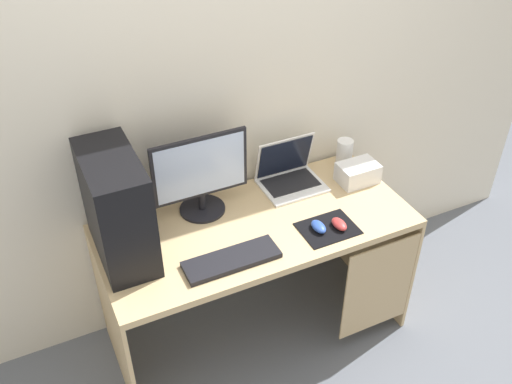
{
  "coord_description": "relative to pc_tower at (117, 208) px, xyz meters",
  "views": [
    {
      "loc": [
        -0.89,
        -1.85,
        2.43
      ],
      "look_at": [
        0.0,
        0.0,
        0.92
      ],
      "focal_mm": 40.06,
      "sensor_mm": 36.0,
      "label": 1
    }
  ],
  "objects": [
    {
      "name": "mouse_right",
      "position": [
        0.93,
        -0.27,
        -0.22
      ],
      "size": [
        0.06,
        0.1,
        0.03
      ],
      "primitive_type": "ellipsoid",
      "color": "#B23333",
      "rests_on": "mousepad"
    },
    {
      "name": "ground_plane",
      "position": [
        0.6,
        -0.07,
        -0.98
      ],
      "size": [
        8.0,
        8.0,
        0.0
      ],
      "primitive_type": "plane",
      "color": "slate"
    },
    {
      "name": "speaker",
      "position": [
        1.24,
        0.17,
        -0.17
      ],
      "size": [
        0.09,
        0.09,
        0.15
      ],
      "primitive_type": "cylinder",
      "color": "white",
      "rests_on": "desk"
    },
    {
      "name": "pc_tower",
      "position": [
        0.0,
        0.0,
        0.0
      ],
      "size": [
        0.22,
        0.45,
        0.48
      ],
      "primitive_type": "cube",
      "color": "black",
      "rests_on": "desk"
    },
    {
      "name": "wall_back",
      "position": [
        0.61,
        0.3,
        0.32
      ],
      "size": [
        4.0,
        0.05,
        2.6
      ],
      "color": "beige",
      "rests_on": "ground_plane"
    },
    {
      "name": "monitor",
      "position": [
        0.41,
        0.12,
        -0.04
      ],
      "size": [
        0.46,
        0.22,
        0.41
      ],
      "color": "black",
      "rests_on": "desk"
    },
    {
      "name": "projector",
      "position": [
        1.22,
        0.01,
        -0.19
      ],
      "size": [
        0.2,
        0.14,
        0.1
      ],
      "primitive_type": "cube",
      "color": "white",
      "rests_on": "desk"
    },
    {
      "name": "desk",
      "position": [
        0.62,
        -0.08,
        -0.39
      ],
      "size": [
        1.47,
        0.66,
        0.74
      ],
      "color": "tan",
      "rests_on": "ground_plane"
    },
    {
      "name": "mouse_left",
      "position": [
        0.84,
        -0.24,
        -0.22
      ],
      "size": [
        0.06,
        0.1,
        0.03
      ],
      "primitive_type": "ellipsoid",
      "color": "#2D51B2",
      "rests_on": "mousepad"
    },
    {
      "name": "laptop",
      "position": [
        0.89,
        0.14,
        -0.19
      ],
      "size": [
        0.31,
        0.25,
        0.24
      ],
      "color": "white",
      "rests_on": "desk"
    },
    {
      "name": "mousepad",
      "position": [
        0.88,
        -0.25,
        -0.24
      ],
      "size": [
        0.26,
        0.2,
        0.0
      ],
      "primitive_type": "cube",
      "color": "black",
      "rests_on": "desk"
    },
    {
      "name": "keyboard",
      "position": [
        0.4,
        -0.26,
        -0.23
      ],
      "size": [
        0.42,
        0.14,
        0.02
      ],
      "primitive_type": "cube",
      "color": "black",
      "rests_on": "desk"
    }
  ]
}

